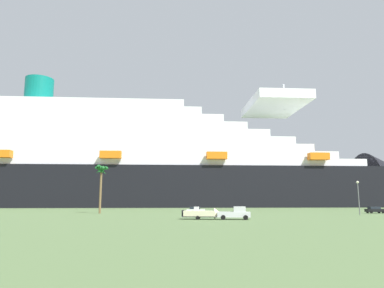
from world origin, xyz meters
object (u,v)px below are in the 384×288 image
at_px(cruise_ship, 115,166).
at_px(parked_car_white_van, 196,210).
at_px(palm_tree, 101,174).
at_px(parked_car_black_coupe, 375,210).
at_px(pickup_truck, 235,213).
at_px(street_lamp, 358,192).
at_px(small_boat_on_trailer, 204,214).

bearing_deg(cruise_ship, parked_car_white_van, -64.64).
distance_m(palm_tree, parked_car_black_coupe, 67.57).
xyz_separation_m(pickup_truck, street_lamp, (30.03, 14.65, 3.83)).
xyz_separation_m(pickup_truck, small_boat_on_trailer, (-5.32, 0.84, -0.08)).
xyz_separation_m(small_boat_on_trailer, palm_tree, (-23.11, 24.84, 8.56)).
relative_size(cruise_ship, street_lamp, 37.65).
xyz_separation_m(small_boat_on_trailer, parked_car_white_van, (0.04, 23.66, -0.13)).
bearing_deg(cruise_ship, street_lamp, -48.69).
bearing_deg(parked_car_black_coupe, cruise_ship, 138.17).
height_order(palm_tree, parked_car_black_coupe, palm_tree).
bearing_deg(cruise_ship, pickup_truck, -68.01).
bearing_deg(street_lamp, pickup_truck, -154.00).
bearing_deg(parked_car_white_van, small_boat_on_trailer, -90.10).
xyz_separation_m(cruise_ship, palm_tree, (8.05, -64.65, -8.04)).
height_order(pickup_truck, street_lamp, street_lamp).
xyz_separation_m(cruise_ship, street_lamp, (66.51, -75.69, -12.68)).
distance_m(pickup_truck, small_boat_on_trailer, 5.38).
bearing_deg(cruise_ship, parked_car_black_coupe, -41.83).
relative_size(small_boat_on_trailer, parked_car_white_van, 1.66).
height_order(small_boat_on_trailer, parked_car_white_van, small_boat_on_trailer).
bearing_deg(pickup_truck, small_boat_on_trailer, 171.04).
xyz_separation_m(street_lamp, parked_car_white_van, (-35.31, 9.85, -4.04)).
relative_size(street_lamp, parked_car_black_coupe, 1.66).
xyz_separation_m(palm_tree, parked_car_white_van, (23.15, -1.18, -8.68)).
height_order(street_lamp, parked_car_black_coupe, street_lamp).
bearing_deg(small_boat_on_trailer, cruise_ship, 109.20).
distance_m(cruise_ship, palm_tree, 65.65).
relative_size(palm_tree, parked_car_black_coupe, 2.63).
distance_m(palm_tree, street_lamp, 59.67).
height_order(cruise_ship, parked_car_black_coupe, cruise_ship).
relative_size(pickup_truck, small_boat_on_trailer, 0.77).
height_order(small_boat_on_trailer, street_lamp, street_lamp).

